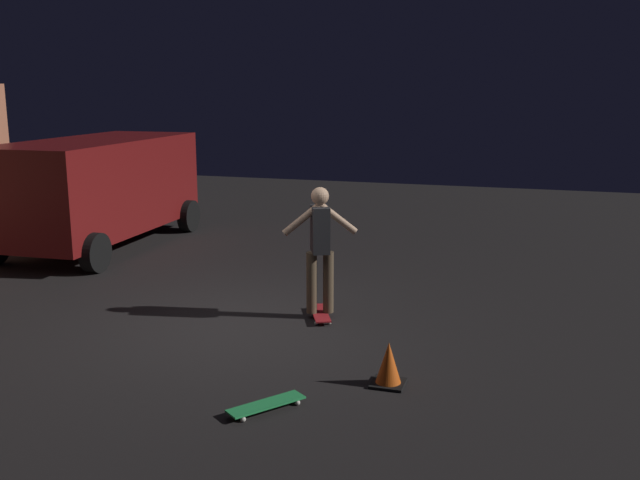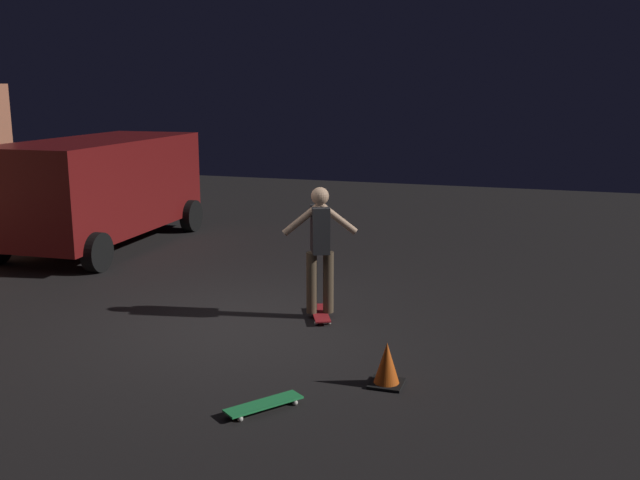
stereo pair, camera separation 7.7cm
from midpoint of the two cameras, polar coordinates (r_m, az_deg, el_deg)
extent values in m
plane|color=black|center=(9.31, -6.40, -6.77)|extent=(28.00, 28.00, 0.00)
cube|color=maroon|center=(14.16, -16.86, 4.22)|extent=(4.66, 2.05, 1.70)
cube|color=black|center=(16.08, -12.56, 6.60)|extent=(0.12, 1.75, 0.64)
cylinder|color=black|center=(16.28, -16.32, 2.20)|extent=(0.67, 0.24, 0.66)
cylinder|color=black|center=(15.32, -10.03, 1.91)|extent=(0.67, 0.24, 0.66)
cylinder|color=black|center=(12.33, -17.08, -0.93)|extent=(0.67, 0.24, 0.66)
cube|color=#AD1E23|center=(9.56, 0.23, -5.80)|extent=(0.79, 0.50, 0.02)
sphere|color=silver|center=(9.85, -0.47, -5.48)|extent=(0.05, 0.05, 0.05)
sphere|color=silver|center=(9.87, 0.52, -5.44)|extent=(0.05, 0.05, 0.05)
sphere|color=silver|center=(9.28, -0.07, -6.60)|extent=(0.05, 0.05, 0.05)
sphere|color=silver|center=(9.30, 0.98, -6.56)|extent=(0.05, 0.05, 0.05)
cube|color=green|center=(6.99, -4.16, -12.82)|extent=(0.74, 0.63, 0.02)
sphere|color=silver|center=(7.22, -2.42, -12.28)|extent=(0.05, 0.05, 0.05)
sphere|color=silver|center=(7.09, -1.66, -12.75)|extent=(0.05, 0.05, 0.05)
sphere|color=silver|center=(6.94, -6.70, -13.39)|extent=(0.05, 0.05, 0.05)
sphere|color=silver|center=(6.81, -6.00, -13.92)|extent=(0.05, 0.05, 0.05)
cylinder|color=brown|center=(9.43, -0.43, -3.40)|extent=(0.14, 0.14, 0.82)
cylinder|color=brown|center=(9.45, 0.90, -3.36)|extent=(0.14, 0.14, 0.82)
cube|color=#262628|center=(9.28, 0.24, 0.85)|extent=(0.44, 0.36, 0.60)
sphere|color=tan|center=(9.20, 0.24, 3.50)|extent=(0.23, 0.23, 0.23)
cylinder|color=tan|center=(9.22, -1.12, 1.73)|extent=(0.31, 0.53, 0.46)
cylinder|color=tan|center=(9.28, 1.59, 1.78)|extent=(0.31, 0.53, 0.46)
cube|color=black|center=(7.56, 5.58, -11.26)|extent=(0.34, 0.34, 0.03)
cone|color=#EA5914|center=(7.47, 5.61, -9.74)|extent=(0.28, 0.28, 0.46)
camera|label=1|loc=(0.04, -89.76, 0.05)|focal=40.39mm
camera|label=2|loc=(0.04, 90.24, -0.05)|focal=40.39mm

